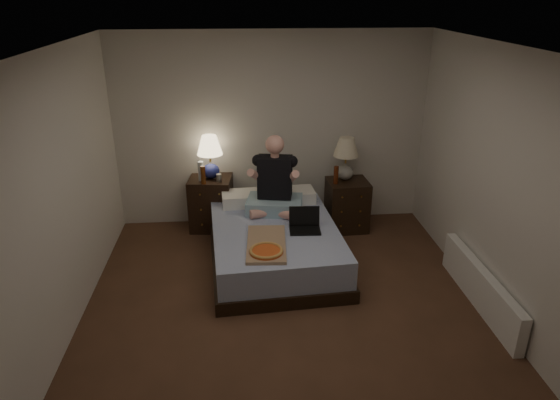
{
  "coord_description": "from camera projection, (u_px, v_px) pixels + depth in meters",
  "views": [
    {
      "loc": [
        -0.41,
        -4.0,
        2.95
      ],
      "look_at": [
        0.0,
        0.9,
        0.85
      ],
      "focal_mm": 32.0,
      "sensor_mm": 36.0,
      "label": 1
    }
  ],
  "objects": [
    {
      "name": "pizza_box",
      "position": [
        266.0,
        252.0,
        5.02
      ],
      "size": [
        0.45,
        0.78,
        0.08
      ],
      "primitive_type": null,
      "rotation": [
        0.0,
        0.0,
        -0.06
      ],
      "color": "tan",
      "rests_on": "bed"
    },
    {
      "name": "wall_back",
      "position": [
        271.0,
        131.0,
        6.43
      ],
      "size": [
        4.0,
        0.0,
        2.5
      ],
      "primitive_type": "cube",
      "rotation": [
        1.57,
        0.0,
        0.0
      ],
      "color": "silver",
      "rests_on": "ground"
    },
    {
      "name": "nightstand_right",
      "position": [
        347.0,
        205.0,
        6.51
      ],
      "size": [
        0.53,
        0.49,
        0.66
      ],
      "primitive_type": "cube",
      "rotation": [
        0.0,
        0.0,
        0.05
      ],
      "color": "black",
      "rests_on": "floor"
    },
    {
      "name": "laptop",
      "position": [
        305.0,
        221.0,
        5.48
      ],
      "size": [
        0.35,
        0.3,
        0.24
      ],
      "primitive_type": null,
      "rotation": [
        0.0,
        0.0,
        -0.05
      ],
      "color": "black",
      "rests_on": "bed"
    },
    {
      "name": "beer_bottle_right",
      "position": [
        336.0,
        175.0,
        6.27
      ],
      "size": [
        0.06,
        0.06,
        0.23
      ],
      "primitive_type": "cylinder",
      "color": "#521F0B",
      "rests_on": "nightstand_right"
    },
    {
      "name": "wall_left",
      "position": [
        53.0,
        206.0,
        4.21
      ],
      "size": [
        0.0,
        4.5,
        2.5
      ],
      "primitive_type": "cube",
      "rotation": [
        1.57,
        0.0,
        1.57
      ],
      "color": "silver",
      "rests_on": "ground"
    },
    {
      "name": "floor",
      "position": [
        288.0,
        316.0,
        4.86
      ],
      "size": [
        4.0,
        4.5,
        0.0
      ],
      "primitive_type": "cube",
      "color": "brown",
      "rests_on": "ground"
    },
    {
      "name": "bed",
      "position": [
        275.0,
        245.0,
        5.71
      ],
      "size": [
        1.51,
        1.94,
        0.46
      ],
      "primitive_type": "cube",
      "rotation": [
        0.0,
        0.0,
        0.07
      ],
      "color": "#5269A5",
      "rests_on": "floor"
    },
    {
      "name": "radiator",
      "position": [
        480.0,
        288.0,
        4.96
      ],
      "size": [
        0.1,
        1.6,
        0.4
      ],
      "primitive_type": "cube",
      "color": "white",
      "rests_on": "floor"
    },
    {
      "name": "water_bottle",
      "position": [
        201.0,
        171.0,
        6.27
      ],
      "size": [
        0.07,
        0.07,
        0.25
      ],
      "primitive_type": "cylinder",
      "color": "silver",
      "rests_on": "nightstand_left"
    },
    {
      "name": "lamp_right",
      "position": [
        346.0,
        159.0,
        6.34
      ],
      "size": [
        0.4,
        0.4,
        0.56
      ],
      "primitive_type": null,
      "rotation": [
        0.0,
        0.0,
        0.3
      ],
      "color": "gray",
      "rests_on": "nightstand_right"
    },
    {
      "name": "soda_can",
      "position": [
        219.0,
        178.0,
        6.27
      ],
      "size": [
        0.07,
        0.07,
        0.1
      ],
      "primitive_type": "cylinder",
      "color": "#A0A19C",
      "rests_on": "nightstand_left"
    },
    {
      "name": "beer_bottle_left",
      "position": [
        203.0,
        175.0,
        6.17
      ],
      "size": [
        0.06,
        0.06,
        0.23
      ],
      "primitive_type": "cylinder",
      "color": "#622E0E",
      "rests_on": "nightstand_left"
    },
    {
      "name": "wall_right",
      "position": [
        508.0,
        191.0,
        4.52
      ],
      "size": [
        0.0,
        4.5,
        2.5
      ],
      "primitive_type": "cube",
      "rotation": [
        1.57,
        0.0,
        -1.57
      ],
      "color": "silver",
      "rests_on": "ground"
    },
    {
      "name": "nightstand_left",
      "position": [
        211.0,
        203.0,
        6.54
      ],
      "size": [
        0.58,
        0.54,
        0.7
      ],
      "primitive_type": "cube",
      "rotation": [
        0.0,
        0.0,
        -0.11
      ],
      "color": "black",
      "rests_on": "floor"
    },
    {
      "name": "ceiling",
      "position": [
        290.0,
        50.0,
        3.88
      ],
      "size": [
        4.0,
        4.5,
        0.0
      ],
      "primitive_type": "cube",
      "rotation": [
        3.14,
        0.0,
        0.0
      ],
      "color": "white",
      "rests_on": "ground"
    },
    {
      "name": "lamp_left",
      "position": [
        210.0,
        157.0,
        6.29
      ],
      "size": [
        0.4,
        0.4,
        0.56
      ],
      "primitive_type": null,
      "rotation": [
        0.0,
        0.0,
        -0.29
      ],
      "color": "navy",
      "rests_on": "nightstand_left"
    },
    {
      "name": "wall_front",
      "position": [
        337.0,
        387.0,
        2.31
      ],
      "size": [
        4.0,
        0.0,
        2.5
      ],
      "primitive_type": "cube",
      "rotation": [
        -1.57,
        0.0,
        0.0
      ],
      "color": "silver",
      "rests_on": "ground"
    },
    {
      "name": "person",
      "position": [
        274.0,
        175.0,
        5.85
      ],
      "size": [
        0.74,
        0.63,
        0.93
      ],
      "primitive_type": null,
      "rotation": [
        0.0,
        0.0,
        -0.18
      ],
      "color": "black",
      "rests_on": "bed"
    }
  ]
}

